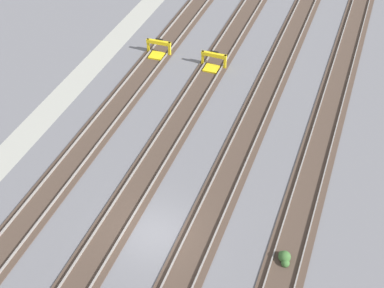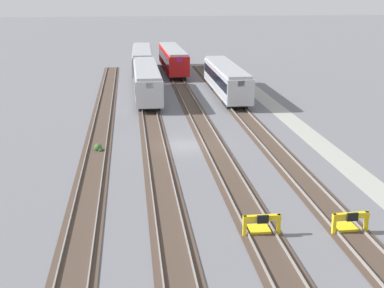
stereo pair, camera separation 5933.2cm
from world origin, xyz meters
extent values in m
plane|color=slate|center=(0.00, 0.00, 0.00)|extent=(400.00, 400.00, 0.00)
cube|color=#47382D|center=(0.00, -7.03, 0.03)|extent=(90.00, 2.24, 0.06)
cube|color=gray|center=(0.00, -6.31, 0.14)|extent=(90.00, 0.07, 0.15)
cube|color=gray|center=(0.00, -7.74, 0.14)|extent=(90.00, 0.07, 0.15)
cube|color=#47382D|center=(0.00, -2.34, 0.03)|extent=(90.00, 2.24, 0.06)
cube|color=gray|center=(0.00, -1.62, 0.14)|extent=(90.00, 0.07, 0.15)
cube|color=gray|center=(0.00, -3.06, 0.14)|extent=(90.00, 0.07, 0.15)
cube|color=#47382D|center=(0.00, 2.34, 0.03)|extent=(90.00, 2.24, 0.06)
cube|color=gray|center=(0.00, 3.06, 0.14)|extent=(90.00, 0.07, 0.15)
cube|color=gray|center=(0.00, 1.62, 0.14)|extent=(90.00, 0.07, 0.15)
cube|color=#47382D|center=(0.00, 7.03, 0.03)|extent=(90.00, 2.24, 0.06)
cube|color=gray|center=(0.00, 7.74, 0.14)|extent=(90.00, 0.07, 0.15)
cube|color=gray|center=(0.00, 6.31, 0.14)|extent=(90.00, 0.07, 0.15)
cube|color=yellow|center=(-17.11, -6.13, 0.57)|extent=(0.19, 0.19, 1.15)
cube|color=yellow|center=(-17.03, -7.92, 0.57)|extent=(0.19, 0.19, 1.15)
cube|color=yellow|center=(-17.07, -7.03, 1.00)|extent=(0.34, 2.01, 0.30)
cube|color=yellow|center=(-16.52, -7.00, 0.09)|extent=(1.15, 1.13, 0.18)
cube|color=black|center=(-17.25, -7.03, 1.00)|extent=(0.15, 0.61, 0.44)
cube|color=yellow|center=(-16.81, -1.44, 0.57)|extent=(0.18, 0.18, 1.15)
cube|color=yellow|center=(-16.81, -3.24, 0.57)|extent=(0.18, 0.18, 1.15)
cube|color=yellow|center=(-16.81, -2.34, 1.00)|extent=(0.24, 2.00, 0.30)
cube|color=yellow|center=(-16.26, -2.34, 0.09)|extent=(1.10, 1.08, 0.18)
cube|color=black|center=(-16.99, -2.34, 1.00)|extent=(0.12, 0.60, 0.44)
sphere|color=#38602D|center=(-0.69, 6.89, 0.28)|extent=(0.64, 0.64, 0.64)
sphere|color=#38602D|center=(-0.39, 7.01, 0.18)|extent=(0.44, 0.44, 0.44)
sphere|color=#38602D|center=(-0.91, 6.71, 0.14)|extent=(0.36, 0.36, 0.36)
camera|label=1|loc=(16.72, 8.28, 22.52)|focal=50.00mm
camera|label=2|loc=(-41.61, 4.21, 12.46)|focal=50.00mm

